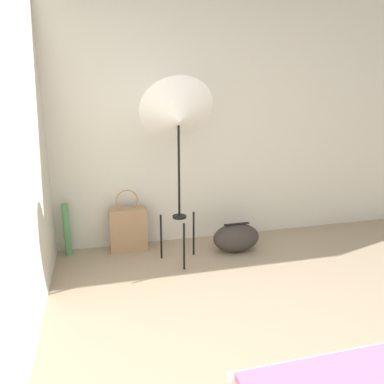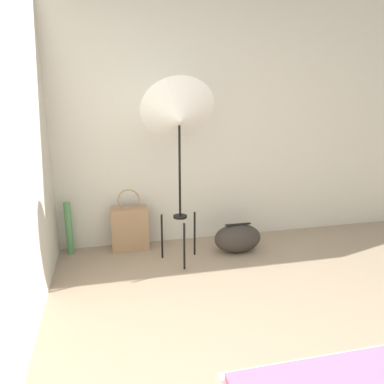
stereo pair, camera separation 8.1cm
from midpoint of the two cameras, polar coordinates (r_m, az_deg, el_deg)
wall_back at (r=4.06m, az=1.97°, el=10.58°), size 8.00×0.05×2.60m
wall_side_left at (r=2.37m, az=-27.40°, el=5.20°), size 0.05×8.00×2.60m
photo_umbrella at (r=3.41m, az=-2.78°, el=11.39°), size 0.68×0.52×1.76m
tote_bag at (r=3.97m, az=-10.26°, el=-5.55°), size 0.39×0.16×0.66m
duffel_bag at (r=3.94m, az=6.16°, el=-6.94°), size 0.49×0.30×0.31m
paper_roll at (r=4.01m, az=-19.09°, el=-5.46°), size 0.07×0.07×0.55m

